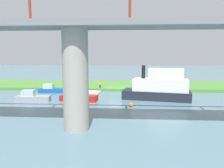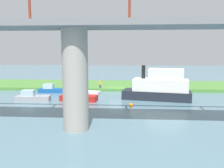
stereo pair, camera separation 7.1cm
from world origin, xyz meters
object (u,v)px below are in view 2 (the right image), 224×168
Objects in this scene: skiff_small at (32,97)px; marker_buoy at (131,105)px; person_on_bank at (100,84)px; pontoon_yellow at (78,96)px; bridge_pylon at (75,80)px; mooring_post at (84,85)px; motorboat_red at (84,92)px; houseboat_blue at (51,89)px; riverboat_paddlewheel at (159,87)px.

skiff_small is 13.78m from marker_buoy.
skiff_small is (8.31, 9.32, -0.66)m from person_on_bank.
pontoon_yellow is (2.07, 8.72, -0.60)m from person_on_bank.
mooring_post is (3.19, -20.70, -3.42)m from bridge_pylon.
pontoon_yellow is 7.97m from marker_buoy.
pontoon_yellow is at bearing -23.51° from marker_buoy.
houseboat_blue is at bearing -21.92° from motorboat_red.
mooring_post is at bearing -79.68° from motorboat_red.
houseboat_blue reaches higher than mooring_post.
pontoon_yellow is at bearing 94.64° from mooring_post.
riverboat_paddlewheel reaches higher than person_on_bank.
person_on_bank is 0.27× the size of pontoon_yellow.
bridge_pylon reaches higher than houseboat_blue.
riverboat_paddlewheel reaches higher than motorboat_red.
bridge_pylon is at bearing 114.59° from houseboat_blue.
bridge_pylon is 17.21× the size of marker_buoy.
person_on_bank is 8.98m from pontoon_yellow.
person_on_bank reaches higher than marker_buoy.
person_on_bank is (0.40, -20.57, -3.10)m from bridge_pylon.
skiff_small is at bearing 5.48° from pontoon_yellow.
person_on_bank is at bearing -131.72° from skiff_small.
marker_buoy is at bearing 135.53° from motorboat_red.
person_on_bank is at bearing -66.27° from marker_buoy.
bridge_pylon is at bearing 98.76° from mooring_post.
mooring_post is 10.94m from skiff_small.
riverboat_paddlewheel is at bearing 148.95° from mooring_post.
riverboat_paddlewheel is 17.72m from houseboat_blue.
marker_buoy is (-8.02, 12.02, -0.63)m from mooring_post.
riverboat_paddlewheel reaches higher than mooring_post.
bridge_pylon reaches higher than marker_buoy.
bridge_pylon is at bearing 56.82° from riverboat_paddlewheel.
pontoon_yellow reaches higher than motorboat_red.
motorboat_red is 1.03× the size of skiff_small.
marker_buoy is at bearing 123.71° from mooring_post.
pontoon_yellow is at bearing -78.22° from bridge_pylon.
houseboat_blue is at bearing -46.98° from pontoon_yellow.
bridge_pylon is 16.25m from motorboat_red.
riverboat_paddlewheel is 6.42m from marker_buoy.
bridge_pylon is 1.95× the size of houseboat_blue.
bridge_pylon reaches higher than motorboat_red.
bridge_pylon is 21.22m from mooring_post.
person_on_bank is 0.14× the size of riverboat_paddlewheel.
person_on_bank is at bearing -162.27° from houseboat_blue.
motorboat_red is at bearing 100.32° from mooring_post.
houseboat_blue is (17.07, -4.59, -1.26)m from riverboat_paddlewheel.
pontoon_yellow is (-5.79, 6.20, 0.08)m from houseboat_blue.
marker_buoy is at bearing 144.38° from houseboat_blue.
bridge_pylon is 0.87× the size of riverboat_paddlewheel.
bridge_pylon is 12.66m from pontoon_yellow.
person_on_bank is at bearing -37.63° from riverboat_paddlewheel.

